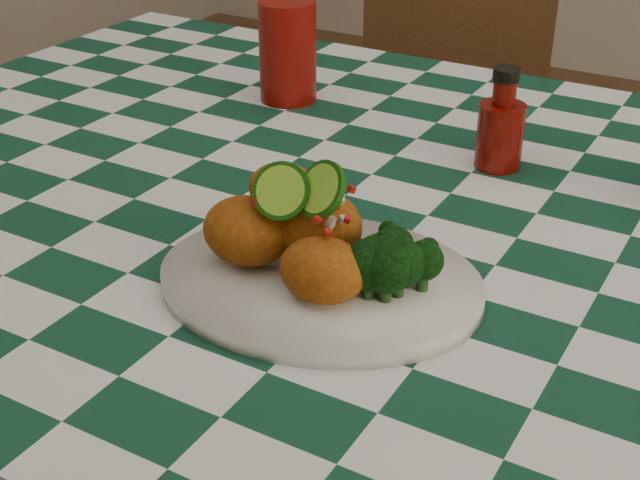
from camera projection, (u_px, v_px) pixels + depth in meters
The scene contains 7 objects.
dining_table at pixel (410, 480), 1.17m from camera, with size 1.66×1.06×0.79m, color #113E29, non-canonical shape.
plate at pixel (320, 282), 0.84m from camera, with size 0.31×0.24×0.02m, color silver, non-canonical shape.
fried_chicken_pile at pixel (309, 221), 0.82m from camera, with size 0.17×0.12×0.11m, color #AF5610, non-canonical shape.
broccoli_side at pixel (407, 265), 0.80m from camera, with size 0.08×0.08×0.06m, color black, non-canonical shape.
red_tumbler at pixel (288, 52), 1.27m from camera, with size 0.08×0.08×0.14m, color maroon.
ketchup_bottle at pixel (502, 118), 1.07m from camera, with size 0.06×0.06×0.13m, color #670B05, non-canonical shape.
wooden_chair_left at pixel (431, 207), 1.81m from camera, with size 0.38×0.40×0.84m, color #472814, non-canonical shape.
Camera 1 is at (0.33, -0.81, 1.24)m, focal length 50.00 mm.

